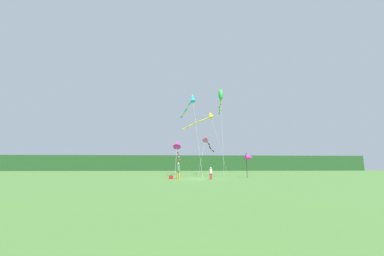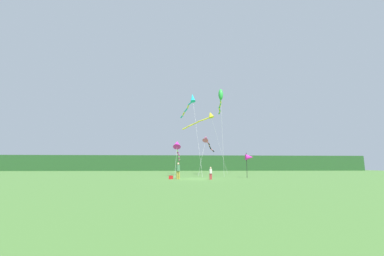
% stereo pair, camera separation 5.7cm
% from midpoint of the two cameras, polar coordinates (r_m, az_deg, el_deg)
% --- Properties ---
extents(ground_plane, '(120.00, 120.00, 0.00)m').
position_cam_midpoint_polar(ground_plane, '(25.97, 0.88, -11.94)').
color(ground_plane, '#477533').
extents(distant_treeline, '(108.00, 2.76, 4.39)m').
position_cam_midpoint_polar(distant_treeline, '(70.90, -1.91, -8.30)').
color(distant_treeline, '#234C23').
rests_on(distant_treeline, ground).
extents(person_adult, '(0.37, 0.37, 1.68)m').
position_cam_midpoint_polar(person_adult, '(25.36, -3.23, -9.87)').
color(person_adult, olive).
rests_on(person_adult, ground).
extents(person_child, '(0.27, 0.27, 1.25)m').
position_cam_midpoint_polar(person_child, '(24.60, 4.50, -10.45)').
color(person_child, '#B23338').
rests_on(person_child, ground).
extents(cooler_box, '(0.43, 0.36, 0.35)m').
position_cam_midpoint_polar(cooler_box, '(25.48, -4.94, -11.57)').
color(cooler_box, red).
rests_on(cooler_box, ground).
extents(banner_flag_pole, '(0.90, 0.70, 2.88)m').
position_cam_midpoint_polar(banner_flag_pole, '(29.28, 13.47, -6.77)').
color(banner_flag_pole, black).
rests_on(banner_flag_pole, ground).
extents(kite_yellow, '(7.29, 5.97, 10.82)m').
position_cam_midpoint_polar(kite_yellow, '(42.49, 3.71, 2.69)').
color(kite_yellow, '#B2B2B2').
rests_on(kite_yellow, ground).
extents(kite_green, '(0.98, 6.95, 12.57)m').
position_cam_midpoint_polar(kite_green, '(36.03, 6.83, 7.39)').
color(kite_green, '#B2B2B2').
rests_on(kite_green, ground).
extents(kite_magenta, '(1.14, 9.95, 4.99)m').
position_cam_midpoint_polar(kite_magenta, '(33.18, -3.44, -4.36)').
color(kite_magenta, '#B2B2B2').
rests_on(kite_magenta, ground).
extents(kite_cyan, '(2.64, 10.85, 12.08)m').
position_cam_midpoint_polar(kite_cyan, '(36.40, -0.25, 6.34)').
color(kite_cyan, '#B2B2B2').
rests_on(kite_cyan, ground).
extents(kite_rainbow, '(4.01, 11.15, 6.41)m').
position_cam_midpoint_polar(kite_rainbow, '(39.69, 3.57, -3.01)').
color(kite_rainbow, '#B2B2B2').
rests_on(kite_rainbow, ground).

